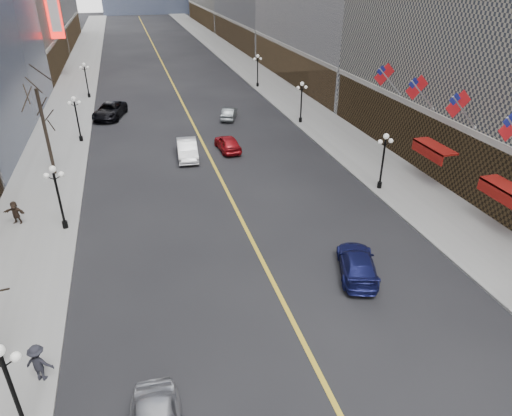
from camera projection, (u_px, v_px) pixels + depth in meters
sidewalk_east at (264, 80)px, 71.00m from camera, size 6.00×230.00×0.15m
sidewalk_west at (74, 92)px, 64.40m from camera, size 6.00×230.00×0.15m
lane_line at (167, 73)px, 76.24m from camera, size 0.25×200.00×0.02m
streetlamp_east_1 at (384, 155)px, 35.13m from camera, size 1.26×0.44×4.52m
streetlamp_east_2 at (301, 98)px, 50.44m from camera, size 1.26×0.44×4.52m
streetlamp_east_3 at (258, 67)px, 65.75m from camera, size 1.26×0.44×4.52m
streetlamp_west_0 at (10, 383)px, 15.95m from camera, size 1.26×0.44×4.52m
streetlamp_west_1 at (57, 191)px, 29.56m from camera, size 1.26×0.44×4.52m
streetlamp_west_2 at (76, 114)px, 44.88m from camera, size 1.26×0.44×4.52m
streetlamp_west_3 at (86, 76)px, 60.19m from camera, size 1.26×0.44×4.52m
flag_3 at (460, 106)px, 31.34m from camera, size 2.87×0.12×2.87m
flag_4 at (418, 89)px, 35.60m from camera, size 2.87×0.12×2.87m
flag_5 at (386, 76)px, 39.85m from camera, size 2.87×0.12×2.87m
awning_b at (507, 190)px, 29.25m from camera, size 1.40×4.00×0.93m
awning_c at (433, 148)px, 36.06m from camera, size 1.40×4.00×0.93m
tree_west_far at (39, 103)px, 36.10m from camera, size 3.60×3.60×7.92m
car_nb_mid at (187, 149)px, 42.12m from camera, size 2.15×5.19×1.67m
car_nb_far at (110, 111)px, 53.31m from camera, size 4.41×6.70×1.71m
car_sb_near at (357, 264)px, 26.16m from camera, size 3.51×5.31×1.43m
car_sb_mid at (228, 143)px, 43.82m from camera, size 2.11×4.56×1.51m
car_sb_far at (229, 113)px, 52.96m from camera, size 2.73×4.33×1.35m
ped_west_walk at (39, 363)px, 19.17m from camera, size 1.27×0.85×1.82m
ped_west_far at (15, 212)px, 31.05m from camera, size 1.58×1.00×1.65m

